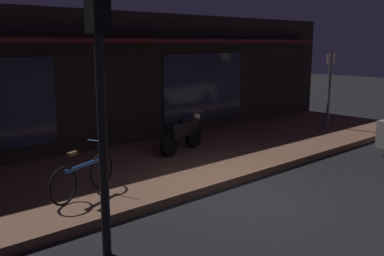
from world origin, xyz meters
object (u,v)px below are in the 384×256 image
(sign_post, at_px, (329,84))
(traffic_light_pole, at_px, (100,69))
(motorcycle, at_px, (182,132))
(bicycle_parked, at_px, (83,176))

(sign_post, distance_m, traffic_light_pole, 10.04)
(motorcycle, height_order, bicycle_parked, motorcycle)
(bicycle_parked, relative_size, traffic_light_pole, 0.43)
(sign_post, bearing_deg, traffic_light_pole, -165.35)
(motorcycle, relative_size, sign_post, 0.69)
(sign_post, relative_size, traffic_light_pole, 0.67)
(sign_post, xyz_separation_m, traffic_light_pole, (-9.67, -2.53, 0.97))
(motorcycle, distance_m, sign_post, 5.67)
(motorcycle, bearing_deg, bicycle_parked, -159.21)
(bicycle_parked, bearing_deg, sign_post, 3.94)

